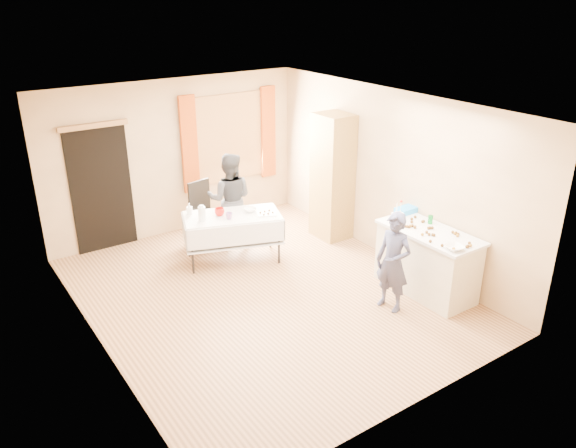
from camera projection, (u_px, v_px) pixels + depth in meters
floor at (265, 294)px, 7.81m from camera, size 4.50×5.50×0.02m
ceiling at (262, 106)px, 6.78m from camera, size 4.50×5.50×0.02m
wall_back at (176, 157)px, 9.39m from camera, size 4.50×0.02×2.60m
wall_front at (422, 295)px, 5.20m from camera, size 4.50×0.02×2.60m
wall_left at (89, 249)px, 6.11m from camera, size 0.02×5.50×2.60m
wall_right at (390, 176)px, 8.47m from camera, size 0.02×5.50×2.60m
window_frame at (229, 138)px, 9.80m from camera, size 1.32×0.06×1.52m
window_pane at (229, 138)px, 9.79m from camera, size 1.20×0.02×1.40m
curtain_left at (189, 145)px, 9.35m from camera, size 0.28×0.06×1.65m
curtain_right at (268, 132)px, 10.17m from camera, size 0.28×0.06×1.65m
doorway at (101, 189)px, 8.80m from camera, size 0.95×0.04×2.00m
door_lintel at (93, 126)px, 8.38m from camera, size 1.05×0.06×0.08m
cabinet at (332, 177)px, 9.22m from camera, size 0.50×0.60×2.09m
counter at (427, 261)px, 7.71m from camera, size 0.68×1.44×0.91m
party_table at (233, 233)px, 8.60m from camera, size 1.64×1.21×0.75m
chair at (207, 224)px, 9.29m from camera, size 0.50×0.50×1.03m
girl at (393, 262)px, 7.21m from camera, size 0.62×0.52×1.34m
woman at (230, 199)px, 9.08m from camera, size 1.29×1.29×1.53m
soda_can at (430, 220)px, 7.75m from camera, size 0.08×0.08×0.12m
mixing_bowl at (454, 248)px, 6.99m from camera, size 0.34×0.34×0.06m
foam_block at (398, 215)px, 7.94m from camera, size 0.17×0.13×0.08m
blue_basket at (406, 210)px, 8.13m from camera, size 0.30×0.21×0.08m
pitcher at (202, 214)px, 8.23m from camera, size 0.15×0.15×0.22m
cup_red at (219, 212)px, 8.45m from camera, size 0.28×0.28×0.12m
cup_rainbow at (229, 216)px, 8.32m from camera, size 0.12×0.12×0.10m
small_bowl at (250, 210)px, 8.60m from camera, size 0.31×0.31×0.06m
pastry_tray at (267, 214)px, 8.50m from camera, size 0.34×0.31×0.02m
bottle at (189, 209)px, 8.48m from camera, size 0.16×0.16×0.18m
cake_balls at (431, 231)px, 7.48m from camera, size 0.52×1.11×0.04m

